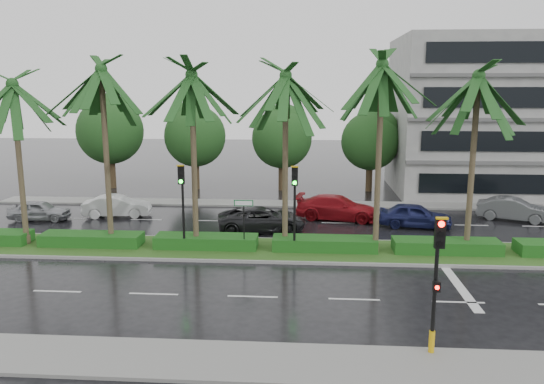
# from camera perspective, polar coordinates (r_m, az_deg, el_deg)

# --- Properties ---
(ground) EXTENTS (120.00, 120.00, 0.00)m
(ground) POSITION_cam_1_polar(r_m,az_deg,el_deg) (26.10, -0.94, -7.03)
(ground) COLOR black
(ground) RESTS_ON ground
(near_sidewalk) EXTENTS (40.00, 2.40, 0.12)m
(near_sidewalk) POSITION_cam_1_polar(r_m,az_deg,el_deg) (16.74, -4.06, -17.74)
(near_sidewalk) COLOR gray
(near_sidewalk) RESTS_ON ground
(far_sidewalk) EXTENTS (40.00, 2.00, 0.12)m
(far_sidewalk) POSITION_cam_1_polar(r_m,az_deg,el_deg) (37.65, 0.61, -1.26)
(far_sidewalk) COLOR gray
(far_sidewalk) RESTS_ON ground
(median) EXTENTS (36.00, 4.00, 0.15)m
(median) POSITION_cam_1_polar(r_m,az_deg,el_deg) (27.02, -0.76, -6.21)
(median) COLOR gray
(median) RESTS_ON ground
(hedge) EXTENTS (35.20, 1.40, 0.60)m
(hedge) POSITION_cam_1_polar(r_m,az_deg,el_deg) (26.92, -0.76, -5.46)
(hedge) COLOR #1D4E16
(hedge) RESTS_ON median
(lane_markings) EXTENTS (34.00, 13.06, 0.01)m
(lane_markings) POSITION_cam_1_polar(r_m,az_deg,el_deg) (25.62, 5.82, -7.43)
(lane_markings) COLOR silver
(lane_markings) RESTS_ON ground
(palm_row) EXTENTS (26.30, 4.20, 9.87)m
(palm_row) POSITION_cam_1_polar(r_m,az_deg,el_deg) (25.95, -3.60, 11.09)
(palm_row) COLOR #463A28
(palm_row) RESTS_ON median
(signal_near) EXTENTS (0.34, 0.45, 4.36)m
(signal_near) POSITION_cam_1_polar(r_m,az_deg,el_deg) (16.77, 17.25, -9.01)
(signal_near) COLOR black
(signal_near) RESTS_ON near_sidewalk
(signal_median_left) EXTENTS (0.34, 0.42, 4.36)m
(signal_median_left) POSITION_cam_1_polar(r_m,az_deg,el_deg) (26.25, -9.64, -0.31)
(signal_median_left) COLOR black
(signal_median_left) RESTS_ON median
(signal_median_right) EXTENTS (0.34, 0.42, 4.36)m
(signal_median_right) POSITION_cam_1_polar(r_m,az_deg,el_deg) (25.54, 2.45, -0.48)
(signal_median_right) COLOR black
(signal_median_right) RESTS_ON median
(street_sign) EXTENTS (0.95, 0.09, 2.60)m
(street_sign) POSITION_cam_1_polar(r_m,az_deg,el_deg) (26.08, -3.06, -2.21)
(street_sign) COLOR black
(street_sign) RESTS_ON median
(bg_trees) EXTENTS (33.41, 5.45, 7.87)m
(bg_trees) POSITION_cam_1_polar(r_m,az_deg,el_deg) (42.49, 0.92, 6.54)
(bg_trees) COLOR #392D1A
(bg_trees) RESTS_ON ground
(building) EXTENTS (16.00, 10.00, 12.00)m
(building) POSITION_cam_1_polar(r_m,az_deg,el_deg) (45.27, 23.33, 7.53)
(building) COLOR gray
(building) RESTS_ON ground
(car_silver) EXTENTS (1.71, 3.80, 1.27)m
(car_silver) POSITION_cam_1_polar(r_m,az_deg,el_deg) (36.12, -23.73, -1.82)
(car_silver) COLOR #93959A
(car_silver) RESTS_ON ground
(car_white) EXTENTS (2.09, 4.38, 1.39)m
(car_white) POSITION_cam_1_polar(r_m,az_deg,el_deg) (35.41, -16.32, -1.46)
(car_white) COLOR silver
(car_white) RESTS_ON ground
(car_darkgrey) EXTENTS (3.12, 5.36, 1.40)m
(car_darkgrey) POSITION_cam_1_polar(r_m,az_deg,el_deg) (30.58, -1.11, -2.94)
(car_darkgrey) COLOR black
(car_darkgrey) RESTS_ON ground
(car_red) EXTENTS (3.09, 5.54, 1.52)m
(car_red) POSITION_cam_1_polar(r_m,az_deg,el_deg) (33.51, 7.05, -1.67)
(car_red) COLOR maroon
(car_red) RESTS_ON ground
(car_blue) EXTENTS (2.34, 4.44, 1.44)m
(car_blue) POSITION_cam_1_polar(r_m,az_deg,el_deg) (32.52, 15.15, -2.44)
(car_blue) COLOR #1A1F50
(car_blue) RESTS_ON ground
(car_grey) EXTENTS (3.02, 4.56, 1.42)m
(car_grey) POSITION_cam_1_polar(r_m,az_deg,el_deg) (36.30, 24.55, -1.70)
(car_grey) COLOR #595C5E
(car_grey) RESTS_ON ground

